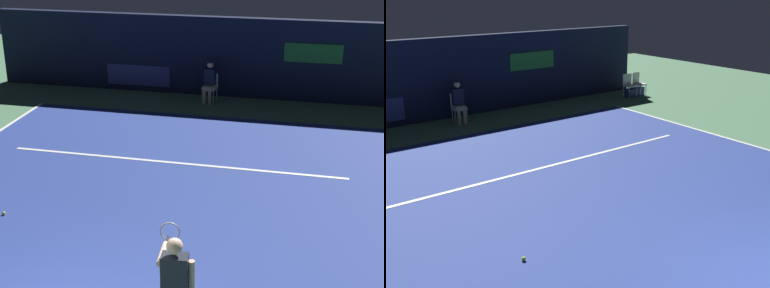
# 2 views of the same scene
# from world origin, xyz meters

# --- Properties ---
(ground_plane) EXTENTS (31.22, 31.22, 0.00)m
(ground_plane) POSITION_xyz_m (0.00, 4.52, 0.00)
(ground_plane) COLOR #4C7A56
(court_surface) EXTENTS (10.65, 11.04, 0.01)m
(court_surface) POSITION_xyz_m (0.00, 4.52, 0.01)
(court_surface) COLOR navy
(court_surface) RESTS_ON ground
(line_sideline_left) EXTENTS (0.10, 11.04, 0.01)m
(line_sideline_left) POSITION_xyz_m (5.28, 4.52, 0.01)
(line_sideline_left) COLOR white
(line_sideline_left) RESTS_ON court_surface
(line_service) EXTENTS (8.31, 0.10, 0.01)m
(line_service) POSITION_xyz_m (0.00, 6.45, 0.01)
(line_service) COLOR white
(line_service) RESTS_ON court_surface
(back_wall) EXTENTS (15.36, 0.33, 2.60)m
(back_wall) POSITION_xyz_m (-0.00, 12.28, 1.30)
(back_wall) COLOR #141933
(back_wall) RESTS_ON ground
(line_judge_on_chair) EXTENTS (0.49, 0.57, 1.32)m
(line_judge_on_chair) POSITION_xyz_m (-0.09, 11.44, 0.69)
(line_judge_on_chair) COLOR white
(line_judge_on_chair) RESTS_ON ground
(courtside_chair_near) EXTENTS (0.46, 0.44, 0.88)m
(courtside_chair_near) POSITION_xyz_m (6.72, 10.96, 0.50)
(courtside_chair_near) COLOR white
(courtside_chair_near) RESTS_ON ground
(courtside_chair_far) EXTENTS (0.51, 0.49, 0.88)m
(courtside_chair_far) POSITION_xyz_m (7.25, 11.00, 0.50)
(courtside_chair_far) COLOR white
(courtside_chair_far) RESTS_ON ground
(tennis_ball) EXTENTS (0.07, 0.07, 0.07)m
(tennis_ball) POSITION_xyz_m (-2.66, 3.20, 0.05)
(tennis_ball) COLOR #CCE033
(tennis_ball) RESTS_ON court_surface
(equipment_bag) EXTENTS (0.87, 0.41, 0.32)m
(equipment_bag) POSITION_xyz_m (7.00, 10.93, 0.16)
(equipment_bag) COLOR navy
(equipment_bag) RESTS_ON ground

